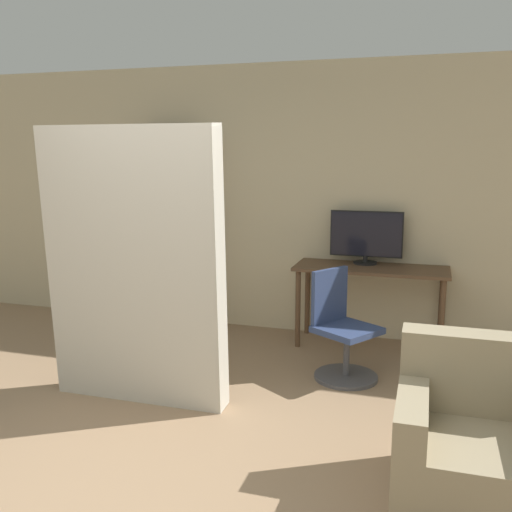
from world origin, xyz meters
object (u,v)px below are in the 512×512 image
Objects in this scene: monitor at (366,236)px; mattress_near at (135,268)px; office_chair at (342,336)px; armchair at (479,444)px; bookshelf at (164,233)px.

monitor is 2.37m from mattress_near.
mattress_near reaches higher than office_chair.
mattress_near is 2.39× the size of armchair.
armchair is at bearing -14.16° from mattress_near.
bookshelf is 1.00× the size of mattress_near.
mattress_near reaches higher than armchair.
bookshelf is at bearing 110.14° from mattress_near.
monitor reaches higher than office_chair.
mattress_near reaches higher than monitor.
office_chair is at bearing 122.56° from armchair.
monitor is at bearing -0.05° from bookshelf.
armchair is (3.01, -2.47, -0.66)m from bookshelf.
bookshelf reaches higher than mattress_near.
monitor is 0.34× the size of mattress_near.
office_chair is at bearing -93.86° from monitor.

